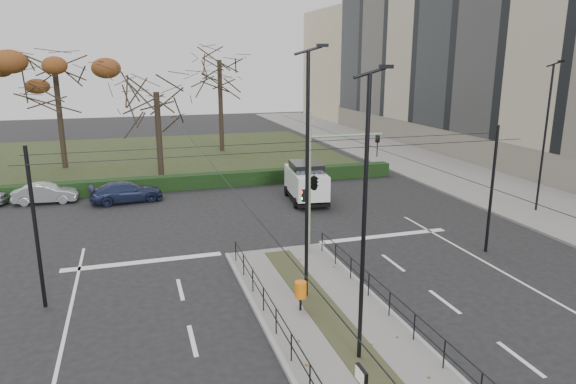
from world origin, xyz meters
The scene contains 20 objects.
ground centered at (0.00, 0.00, 0.00)m, with size 140.00×140.00×0.00m, color black.
median_island centered at (0.00, -2.50, 0.07)m, with size 4.40×15.00×0.14m, color slate.
sidewalk_east centered at (18.00, 22.00, 0.07)m, with size 8.00×90.00×0.14m, color slate.
park centered at (-6.00, 32.00, 0.05)m, with size 38.00×26.00×0.10m, color #273118.
hedge centered at (-6.00, 18.60, 0.50)m, with size 38.00×1.00×1.00m, color black.
apartment_block centered at (27.97, 23.97, 10.39)m, with size 13.09×52.10×21.64m.
median_railing centered at (0.00, -2.60, 0.98)m, with size 4.14×13.24×0.92m.
catenary centered at (0.00, 1.62, 3.42)m, with size 20.00×34.00×6.00m.
traffic_light centered at (1.80, 4.27, 3.51)m, with size 3.94×2.26×5.80m.
litter_bin centered at (-0.78, -1.31, 0.92)m, with size 0.43×0.43×1.09m.
info_panel centered at (-1.50, -7.83, 1.63)m, with size 0.11×0.49×1.89m.
streetlamp_median_near centered at (-0.03, -4.67, 4.49)m, with size 0.71×0.15×8.55m.
streetlamp_median_far centered at (-0.18, -0.23, 4.82)m, with size 0.77×0.16×9.21m.
streetlamp_sidewalk centered at (16.71, 6.63, 4.55)m, with size 0.72×0.15×8.67m.
parked_car_second centered at (-11.59, 17.48, 0.63)m, with size 1.33×3.81×1.26m, color #9DA0A4.
parked_car_third centered at (-6.67, 16.24, 0.65)m, with size 1.82×4.48×1.30m, color #1F2849.
white_van centered at (4.38, 13.09, 1.31)m, with size 2.59×4.97×2.52m.
rust_tree centered at (-11.59, 28.65, 7.94)m, with size 8.80×8.80×10.33m.
bare_tree_center centered at (2.45, 33.09, 8.21)m, with size 6.57×6.57×11.63m.
bare_tree_near centered at (-4.13, 22.42, 6.07)m, with size 6.38×6.38×8.57m.
Camera 1 is at (-6.11, -17.14, 8.79)m, focal length 32.00 mm.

